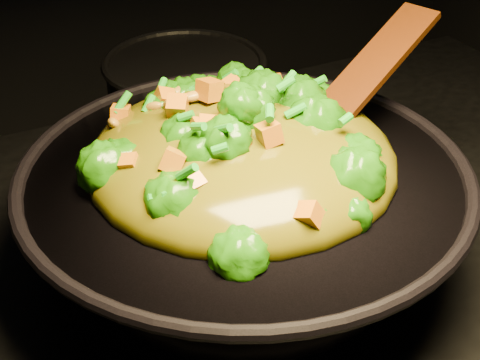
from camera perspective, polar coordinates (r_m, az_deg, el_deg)
wok at (r=0.82m, az=0.32°, el=-3.34°), size 0.50×0.50×0.13m
stir_fry at (r=0.76m, az=0.15°, el=4.85°), size 0.37×0.37×0.11m
spatula at (r=0.82m, az=8.23°, el=6.40°), size 0.30×0.15×0.13m
back_pot at (r=1.08m, az=-4.20°, el=6.27°), size 0.23×0.23×0.13m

